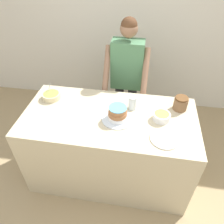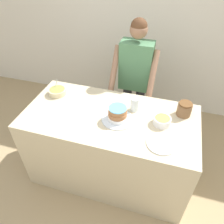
# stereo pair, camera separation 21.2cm
# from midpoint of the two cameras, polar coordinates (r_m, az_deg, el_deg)

# --- Properties ---
(ground_plane) EXTENTS (14.00, 14.00, 0.00)m
(ground_plane) POSITION_cam_midpoint_polar(r_m,az_deg,el_deg) (2.70, -4.74, -22.77)
(ground_plane) COLOR tan
(wall_back) EXTENTS (10.00, 0.05, 2.60)m
(wall_back) POSITION_cam_midpoint_polar(r_m,az_deg,el_deg) (3.45, 2.31, 21.36)
(wall_back) COLOR silver
(wall_back) RESTS_ON ground_plane
(counter) EXTENTS (1.78, 0.88, 0.94)m
(counter) POSITION_cam_midpoint_polar(r_m,az_deg,el_deg) (2.55, -3.06, -9.15)
(counter) COLOR #C6B793
(counter) RESTS_ON ground_plane
(person_baker) EXTENTS (0.53, 0.47, 1.68)m
(person_baker) POSITION_cam_midpoint_polar(r_m,az_deg,el_deg) (2.80, 1.70, 10.38)
(person_baker) COLOR #2D2D38
(person_baker) RESTS_ON ground_plane
(cake) EXTENTS (0.32, 0.32, 0.15)m
(cake) POSITION_cam_midpoint_polar(r_m,az_deg,el_deg) (2.13, -1.36, -0.67)
(cake) COLOR silver
(cake) RESTS_ON counter
(frosting_bowl_olive) EXTENTS (0.20, 0.20, 0.15)m
(frosting_bowl_olive) POSITION_cam_midpoint_polar(r_m,az_deg,el_deg) (2.55, -17.90, 4.03)
(frosting_bowl_olive) COLOR beige
(frosting_bowl_olive) RESTS_ON counter
(frosting_bowl_yellow) EXTENTS (0.17, 0.17, 0.07)m
(frosting_bowl_yellow) POSITION_cam_midpoint_polar(r_m,az_deg,el_deg) (2.17, 10.10, -1.22)
(frosting_bowl_yellow) COLOR white
(frosting_bowl_yellow) RESTS_ON counter
(drinking_glass) EXTENTS (0.08, 0.08, 0.15)m
(drinking_glass) POSITION_cam_midpoint_polar(r_m,az_deg,el_deg) (2.26, 2.73, 2.34)
(drinking_glass) COLOR silver
(drinking_glass) RESTS_ON counter
(ceramic_plate) EXTENTS (0.27, 0.27, 0.01)m
(ceramic_plate) POSITION_cam_midpoint_polar(r_m,az_deg,el_deg) (2.01, 10.69, -6.97)
(ceramic_plate) COLOR white
(ceramic_plate) RESTS_ON counter
(stoneware_jar) EXTENTS (0.14, 0.14, 0.15)m
(stoneware_jar) POSITION_cam_midpoint_polar(r_m,az_deg,el_deg) (2.33, 15.05, 2.09)
(stoneware_jar) COLOR brown
(stoneware_jar) RESTS_ON counter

